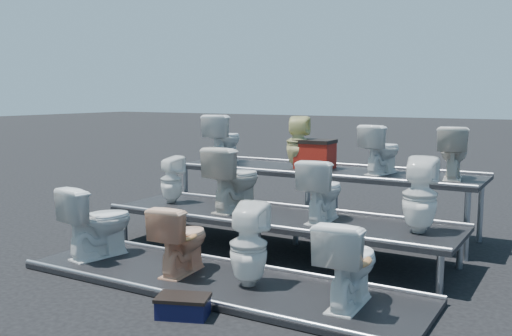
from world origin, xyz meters
The scene contains 18 objects.
ground centered at (0.00, 0.00, 0.00)m, with size 80.00×80.00×0.00m, color black.
tier_front centered at (0.00, -1.30, 0.03)m, with size 4.20×1.20×0.06m, color black.
tier_mid centered at (0.00, 0.00, 0.23)m, with size 4.20×1.20×0.46m, color black.
tier_back centered at (0.00, 1.30, 0.43)m, with size 4.20×1.20×0.86m, color black.
toilet_0 centered at (-1.60, -1.30, 0.47)m, with size 0.45×0.80×0.81m, color white.
toilet_1 centered at (-0.43, -1.30, 0.42)m, with size 0.40×0.70×0.72m, color #E7AA84.
toilet_2 centered at (0.37, -1.30, 0.46)m, with size 0.36×0.37×0.80m, color white.
toilet_3 centered at (1.38, -1.30, 0.44)m, with size 0.43×0.75×0.77m, color white.
toilet_4 centered at (-1.59, 0.00, 0.77)m, with size 0.28×0.29×0.62m, color white.
toilet_5 centered at (-0.61, 0.00, 0.86)m, with size 0.45×0.78×0.80m, color beige.
toilet_6 centered at (0.55, 0.00, 0.81)m, with size 0.40×0.70×0.71m, color white.
toilet_7 centered at (1.65, 0.00, 0.85)m, with size 0.35×0.36×0.79m, color white.
toilet_8 centered at (-1.62, 1.30, 1.22)m, with size 0.40×0.71×0.72m, color white.
toilet_9 centered at (-0.38, 1.30, 1.22)m, with size 0.32×0.33×0.72m, color #D5CE85.
toilet_10 centered at (0.81, 1.30, 1.18)m, with size 0.36×0.63×0.64m, color white.
toilet_11 centered at (1.70, 1.30, 1.18)m, with size 0.36×0.63×0.65m, color beige.
red_crate centered at (-0.15, 1.36, 1.04)m, with size 0.49×0.39×0.35m, color maroon.
step_stool centered at (0.21, -2.12, 0.08)m, with size 0.43×0.26×0.15m, color black.
Camera 1 is at (3.09, -5.83, 1.89)m, focal length 40.00 mm.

